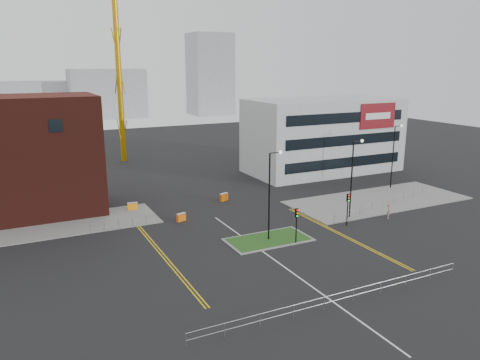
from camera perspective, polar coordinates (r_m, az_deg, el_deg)
The scene contains 27 objects.
ground at distance 40.95m, azimuth 6.69°, elevation -11.36°, with size 200.00×200.00×0.00m, color black.
pavement_left at distance 55.64m, azimuth -24.56°, elevation -5.58°, with size 28.00×8.00×0.12m, color slate.
pavement_right at distance 64.21m, azimuth 16.45°, elevation -2.36°, with size 24.00×10.00×0.12m, color slate.
island_kerb at distance 48.16m, azimuth 3.50°, elevation -7.27°, with size 8.60×4.60×0.08m, color slate.
grass_island at distance 48.16m, azimuth 3.50°, elevation -7.25°, with size 8.00×4.00×0.12m, color #1C4617.
office_block at distance 79.02m, azimuth 10.08°, elevation 5.39°, with size 25.00×12.20×12.00m.
tower_crane at distance 91.46m, azimuth -11.68°, elevation 19.05°, with size 50.25×18.76×37.72m.
streetlamp_island at distance 46.60m, azimuth 3.83°, elevation -1.05°, with size 1.46×0.36×9.18m.
streetlamp_right_near at distance 54.96m, azimuth 13.65°, elevation 0.89°, with size 1.46×0.36×9.18m.
streetlamp_right_far at distance 70.05m, azimuth 18.30°, elevation 3.33°, with size 1.46×0.36×9.18m.
traffic_light_island at distance 46.68m, azimuth 6.92°, elevation -4.74°, with size 0.28×0.33×3.65m.
traffic_light_right at distance 52.79m, azimuth 13.02°, elevation -2.80°, with size 0.28×0.33×3.65m.
railing_front at distance 36.28m, azimuth 12.02°, elevation -13.71°, with size 24.05×0.05×1.10m.
railing_left at distance 52.50m, azimuth -14.59°, elevation -5.07°, with size 6.05×0.05×1.10m.
railing_right at distance 61.27m, azimuth 17.04°, elevation -2.48°, with size 19.05×5.05×1.10m.
centre_line at distance 42.48m, azimuth 5.20°, elevation -10.35°, with size 0.15×30.00×0.01m, color silver.
yellow_left_a at distance 45.89m, azimuth -9.94°, elevation -8.61°, with size 0.12×24.00×0.01m, color gold.
yellow_left_b at distance 45.97m, azimuth -9.58°, elevation -8.56°, with size 0.12×24.00×0.01m, color gold.
yellow_right_a at distance 50.63m, azimuth 12.07°, elevation -6.53°, with size 0.12×20.00×0.01m, color gold.
yellow_right_b at distance 50.81m, azimuth 12.34°, elevation -6.47°, with size 0.12×20.00×0.01m, color gold.
skyline_b at distance 164.01m, azimuth -15.85°, elevation 10.10°, with size 24.00×12.00×16.00m, color gray.
skyline_c at distance 169.11m, azimuth -3.66°, elevation 12.72°, with size 14.00×12.00×28.00m, color gray.
skyline_d at distance 171.71m, azimuth -22.42°, elevation 9.06°, with size 30.00×12.00×12.00m, color gray.
pedestrian at distance 57.00m, azimuth 17.69°, elevation -3.65°, with size 0.63×0.42×1.74m, color #B9777F.
barrier_left at distance 58.75m, azimuth -12.96°, elevation -3.14°, with size 1.26×0.59×1.02m.
barrier_mid at distance 53.92m, azimuth -7.18°, elevation -4.49°, with size 1.16×0.70×0.93m.
barrier_right at distance 61.35m, azimuth -1.99°, elevation -2.05°, with size 1.29×0.80×1.03m.
Camera 1 is at (-20.52, -30.87, 17.41)m, focal length 35.00 mm.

